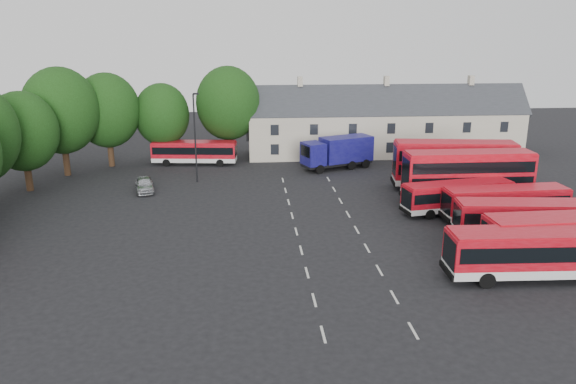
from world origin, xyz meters
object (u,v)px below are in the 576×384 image
(bus_row_a, at_px, (540,250))
(bus_dd_south, at_px, (468,174))
(box_truck, at_px, (338,151))
(lamppost, at_px, (195,135))
(silver_car, at_px, (145,184))

(bus_row_a, distance_m, bus_dd_south, 16.99)
(bus_dd_south, bearing_deg, box_truck, 125.57)
(box_truck, relative_size, lamppost, 0.93)
(silver_car, bearing_deg, box_truck, 8.42)
(silver_car, xyz_separation_m, lamppost, (5.02, 3.27, 4.33))
(bus_row_a, distance_m, lamppost, 35.82)
(bus_dd_south, xyz_separation_m, box_truck, (-10.01, 13.93, -0.72))
(bus_dd_south, distance_m, box_truck, 17.17)
(bus_row_a, bearing_deg, silver_car, 143.97)
(bus_row_a, xyz_separation_m, silver_car, (-29.31, 22.89, -1.30))
(bus_dd_south, relative_size, box_truck, 1.36)
(box_truck, relative_size, silver_car, 2.05)
(silver_car, distance_m, lamppost, 7.39)
(bus_dd_south, bearing_deg, lamppost, 160.28)
(bus_dd_south, relative_size, lamppost, 1.26)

